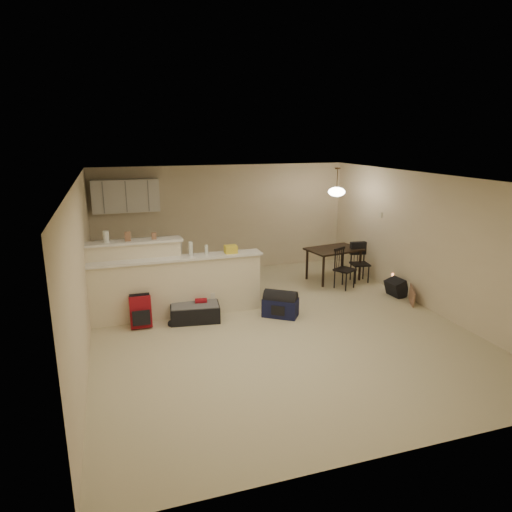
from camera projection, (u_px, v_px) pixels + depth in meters
name	position (u px, v px, depth m)	size (l,w,h in m)	color
room	(275.00, 254.00, 7.55)	(7.00, 7.02, 2.50)	beige
breakfast_bar	(162.00, 283.00, 8.10)	(3.08, 0.58, 1.39)	#EFE3C2
upper_cabinets	(126.00, 196.00, 9.79)	(1.40, 0.34, 0.70)	white
kitchen_counter	(140.00, 261.00, 10.10)	(1.80, 0.60, 0.90)	white
thermostat	(380.00, 215.00, 9.80)	(0.02, 0.12, 0.12)	beige
jar	(106.00, 237.00, 7.74)	(0.10, 0.10, 0.20)	silver
cereal_box	(128.00, 236.00, 7.85)	(0.10, 0.07, 0.16)	#8F644A
small_box	(154.00, 236.00, 7.98)	(0.08, 0.06, 0.12)	#8F644A
bottle_a	(191.00, 249.00, 8.02)	(0.07, 0.07, 0.26)	silver
bottle_b	(206.00, 250.00, 8.11)	(0.06, 0.06, 0.18)	silver
bag_lump	(231.00, 249.00, 8.25)	(0.22, 0.18, 0.14)	#8F644A
dining_table	(334.00, 252.00, 10.14)	(1.27, 0.96, 0.72)	black
pendant_lamp	(337.00, 191.00, 9.79)	(0.36, 0.36, 0.62)	brown
dining_chair_near	(345.00, 269.00, 9.63)	(0.38, 0.36, 0.86)	black
dining_chair_far	(360.00, 263.00, 10.07)	(0.37, 0.36, 0.85)	black
suitcase	(195.00, 312.00, 8.02)	(0.85, 0.55, 0.29)	black
red_backpack	(141.00, 312.00, 7.72)	(0.36, 0.22, 0.53)	maroon
navy_duffel	(280.00, 307.00, 8.18)	(0.61, 0.33, 0.33)	#12163B
black_daypack	(396.00, 288.00, 9.22)	(0.38, 0.27, 0.34)	black
cardboard_sheet	(412.00, 296.00, 8.75)	(0.43, 0.02, 0.33)	#8F644A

